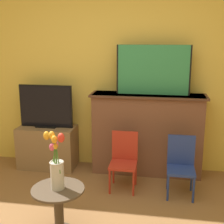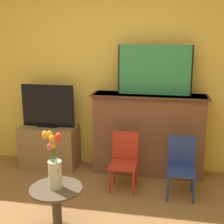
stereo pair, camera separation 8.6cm
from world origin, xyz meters
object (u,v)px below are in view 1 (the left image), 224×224
(tv_monitor, at_px, (46,107))
(painting, at_px, (153,70))
(chair_red, at_px, (124,158))
(vase_tulips, at_px, (56,166))
(chair_blue, at_px, (181,163))

(tv_monitor, bearing_deg, painting, 1.94)
(chair_red, xyz_separation_m, vase_tulips, (-0.46, -0.97, 0.29))
(painting, relative_size, chair_red, 1.35)
(chair_red, height_order, chair_blue, same)
(chair_blue, bearing_deg, tv_monitor, 164.83)
(painting, height_order, tv_monitor, painting)
(chair_blue, xyz_separation_m, vase_tulips, (-1.10, -0.93, 0.29))
(painting, bearing_deg, chair_red, -121.31)
(painting, bearing_deg, tv_monitor, -178.06)
(vase_tulips, bearing_deg, chair_red, 64.72)
(painting, xyz_separation_m, vase_tulips, (-0.75, -1.44, -0.68))
(tv_monitor, bearing_deg, chair_red, -21.45)
(painting, relative_size, tv_monitor, 1.26)
(tv_monitor, xyz_separation_m, chair_red, (1.08, -0.43, -0.47))
(vase_tulips, bearing_deg, painting, 62.67)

